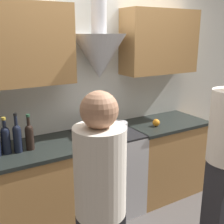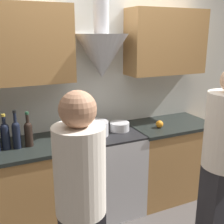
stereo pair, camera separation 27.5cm
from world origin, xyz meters
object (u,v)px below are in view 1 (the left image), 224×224
Objects in this scene: orange_fruit at (156,123)px; wine_bottle_7 at (17,137)px; wine_bottle_6 at (6,139)px; stock_pot at (95,129)px; stove_range at (107,172)px; mixing_bowl at (118,126)px; wine_bottle_8 at (29,135)px; person_foreground_left at (100,204)px.

wine_bottle_7 is at bearing 177.55° from orange_fruit.
wine_bottle_6 is 1.58m from orange_fruit.
orange_fruit is at bearing -2.45° from wine_bottle_7.
wine_bottle_7 is 0.76m from stock_pot.
mixing_bowl reaches higher than stove_range.
stove_range is 1.08m from wine_bottle_7.
wine_bottle_8 is 0.66m from stock_pot.
stock_pot is at bearing -177.05° from stove_range.
mixing_bowl is (0.29, 0.03, -0.03)m from stock_pot.
stock_pot is 0.29m from mixing_bowl.
wine_bottle_6 is at bearing -178.79° from mixing_bowl.
stock_pot reaches higher than stove_range.
wine_bottle_8 is at bearing -177.66° from mixing_bowl.
orange_fruit is (1.38, -0.07, -0.09)m from wine_bottle_8.
person_foreground_left is (-1.24, -0.98, -0.05)m from orange_fruit.
person_foreground_left reaches higher than stove_range.
wine_bottle_8 is at bearing 2.77° from wine_bottle_7.
wine_bottle_6 is 0.09m from wine_bottle_7.
mixing_bowl is at bearing 53.62° from person_foreground_left.
wine_bottle_7 is 4.33× the size of orange_fruit.
wine_bottle_7 is 1.49m from orange_fruit.
person_foreground_left is at bearing -115.80° from stock_pot.
stove_range is 2.77× the size of wine_bottle_6.
wine_bottle_8 is 1.56× the size of mixing_bowl.
person_foreground_left reaches higher than stock_pot.
wine_bottle_6 is 0.92× the size of wine_bottle_7.
wine_bottle_8 is at bearing -178.64° from stove_range.
mixing_bowl is at bearing 2.34° from wine_bottle_8.
mixing_bowl is (1.05, 0.04, -0.10)m from wine_bottle_7.
wine_bottle_6 is at bearing 175.82° from wine_bottle_8.
wine_bottle_8 is 0.20× the size of person_foreground_left.
wine_bottle_6 is 0.20m from wine_bottle_8.
wine_bottle_6 is 3.99× the size of orange_fruit.
mixing_bowl is at bearing 2.38° from wine_bottle_7.
wine_bottle_7 reaches higher than mixing_bowl.
person_foreground_left is (0.14, -1.05, -0.14)m from wine_bottle_8.
stove_range is 2.56× the size of wine_bottle_7.
person_foreground_left reaches higher than wine_bottle_6.
stove_range is 11.08× the size of orange_fruit.
wine_bottle_7 reaches higher than wine_bottle_6.
stock_pot is 1.30× the size of mixing_bowl.
mixing_bowl is at bearing 166.18° from orange_fruit.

